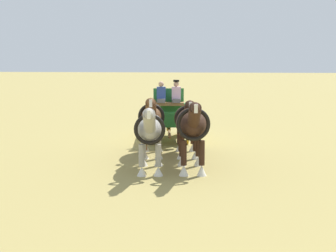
# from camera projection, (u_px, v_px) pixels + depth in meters

# --- Properties ---
(ground_plane) EXTENTS (220.00, 220.00, 0.00)m
(ground_plane) POSITION_uv_depth(u_px,v_px,m) (168.00, 139.00, 21.89)
(ground_plane) COLOR #9E8C4C
(show_wagon) EXTENTS (5.89, 2.13, 2.70)m
(show_wagon) POSITION_uv_depth(u_px,v_px,m) (168.00, 113.00, 21.55)
(show_wagon) COLOR #236B2D
(show_wagon) RESTS_ON ground
(draft_horse_rear_near) EXTENTS (3.18, 1.23, 2.18)m
(draft_horse_rear_near) POSITION_uv_depth(u_px,v_px,m) (187.00, 120.00, 18.01)
(draft_horse_rear_near) COLOR #331E14
(draft_horse_rear_near) RESTS_ON ground
(draft_horse_rear_off) EXTENTS (3.10, 1.17, 2.25)m
(draft_horse_rear_off) POSITION_uv_depth(u_px,v_px,m) (152.00, 119.00, 17.97)
(draft_horse_rear_off) COLOR brown
(draft_horse_rear_off) RESTS_ON ground
(draft_horse_lead_near) EXTENTS (3.06, 1.25, 2.34)m
(draft_horse_lead_near) POSITION_uv_depth(u_px,v_px,m) (192.00, 126.00, 15.42)
(draft_horse_lead_near) COLOR #331E14
(draft_horse_lead_near) RESTS_ON ground
(draft_horse_lead_off) EXTENTS (3.06, 1.18, 2.17)m
(draft_horse_lead_off) POSITION_uv_depth(u_px,v_px,m) (150.00, 131.00, 15.41)
(draft_horse_lead_off) COLOR #9E998E
(draft_horse_lead_off) RESTS_ON ground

